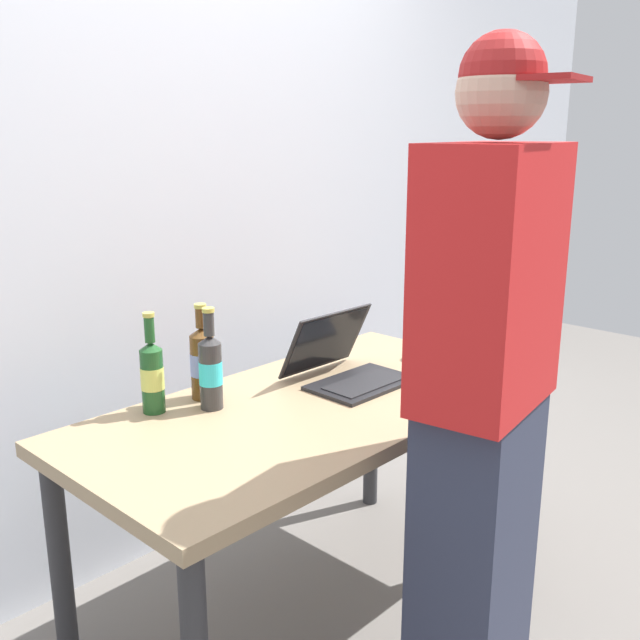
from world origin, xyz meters
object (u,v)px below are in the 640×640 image
object	(u,v)px
beer_bottle_amber	(211,369)
laptop	(347,365)
person_figure	(482,404)
coffee_mug	(428,347)
beer_bottle_brown	(202,361)
beer_bottle_dark	(152,375)

from	to	relation	value
beer_bottle_amber	laptop	bearing A→B (deg)	-15.95
person_figure	laptop	bearing A→B (deg)	70.42
laptop	coffee_mug	bearing A→B (deg)	-8.32
laptop	person_figure	bearing A→B (deg)	-109.58
beer_bottle_brown	person_figure	size ratio (longest dim) A/B	0.17
beer_bottle_dark	coffee_mug	world-z (taller)	beer_bottle_dark
laptop	beer_bottle_amber	xyz separation A→B (m)	(-0.46, 0.13, 0.07)
beer_bottle_dark	person_figure	distance (m)	0.94
laptop	beer_bottle_brown	size ratio (longest dim) A/B	1.15
laptop	beer_bottle_amber	distance (m)	0.48
person_figure	coffee_mug	bearing A→B (deg)	43.85
laptop	beer_bottle_dark	bearing A→B (deg)	158.77
laptop	coffee_mug	xyz separation A→B (m)	(0.38, -0.06, -0.01)
person_figure	coffee_mug	distance (m)	0.85
beer_bottle_dark	coffee_mug	distance (m)	1.01
person_figure	beer_bottle_amber	bearing A→B (deg)	106.59
beer_bottle_dark	beer_bottle_brown	world-z (taller)	beer_bottle_dark
beer_bottle_brown	beer_bottle_amber	xyz separation A→B (m)	(-0.03, -0.08, 0.00)
beer_bottle_dark	coffee_mug	xyz separation A→B (m)	(0.97, -0.28, -0.07)
beer_bottle_dark	beer_bottle_brown	bearing A→B (deg)	-5.13
laptop	coffee_mug	size ratio (longest dim) A/B	3.02
laptop	beer_bottle_amber	bearing A→B (deg)	164.05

